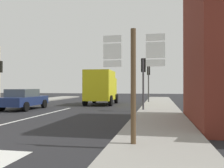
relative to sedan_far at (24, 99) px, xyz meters
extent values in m
plane|color=#232326|center=(2.85, -0.29, -0.76)|extent=(80.00, 80.00, 0.00)
cube|color=gray|center=(9.53, -2.29, -0.69)|extent=(2.67, 44.00, 0.14)
cube|color=silver|center=(2.85, -4.29, -0.75)|extent=(0.16, 12.00, 0.01)
cube|color=navy|center=(0.00, 0.07, -0.14)|extent=(1.83, 4.23, 0.60)
cube|color=#47515B|center=(0.00, -0.18, 0.43)|extent=(1.59, 2.13, 0.55)
cylinder|color=black|center=(-0.90, 1.40, -0.44)|extent=(0.23, 0.64, 0.64)
cylinder|color=black|center=(0.85, 1.44, -0.44)|extent=(0.23, 0.64, 0.64)
cylinder|color=black|center=(-0.85, -1.30, -0.44)|extent=(0.23, 0.64, 0.64)
cylinder|color=black|center=(0.90, -1.26, -0.44)|extent=(0.23, 0.64, 0.64)
cube|color=yellow|center=(4.37, 5.07, 0.99)|extent=(2.32, 3.77, 2.60)
cube|color=yellow|center=(4.29, 7.57, 0.69)|extent=(2.13, 1.37, 2.00)
cube|color=#47515B|center=(4.29, 7.62, 1.49)|extent=(1.76, 0.16, 0.70)
cylinder|color=black|center=(3.19, 7.48, -0.31)|extent=(0.31, 0.91, 0.90)
cylinder|color=black|center=(5.39, 7.55, -0.31)|extent=(0.31, 0.91, 0.90)
cylinder|color=black|center=(3.30, 4.08, -0.31)|extent=(0.31, 0.91, 0.90)
cylinder|color=black|center=(5.50, 4.15, -0.31)|extent=(0.31, 0.91, 0.90)
cylinder|color=brown|center=(8.85, -9.39, 0.84)|extent=(0.14, 0.14, 3.20)
cube|color=white|center=(8.27, -9.34, 2.20)|extent=(0.50, 0.03, 0.18)
cube|color=black|center=(8.27, -9.32, 2.20)|extent=(0.43, 0.01, 0.13)
cube|color=white|center=(8.27, -9.34, 1.86)|extent=(0.50, 0.03, 0.42)
cube|color=black|center=(8.27, -9.32, 1.86)|extent=(0.43, 0.01, 0.32)
cube|color=white|center=(8.27, -9.34, 1.52)|extent=(0.50, 0.03, 0.18)
cube|color=black|center=(8.27, -9.32, 1.52)|extent=(0.43, 0.01, 0.13)
cube|color=white|center=(9.43, -9.34, 2.20)|extent=(0.50, 0.03, 0.18)
cube|color=black|center=(9.43, -9.32, 2.20)|extent=(0.43, 0.01, 0.13)
cube|color=white|center=(9.43, -9.34, 1.86)|extent=(0.50, 0.03, 0.42)
cube|color=black|center=(9.43, -9.32, 1.86)|extent=(0.43, 0.01, 0.32)
cube|color=white|center=(9.43, -9.34, 1.52)|extent=(0.50, 0.03, 0.18)
cube|color=black|center=(9.43, -9.32, 1.52)|extent=(0.43, 0.01, 0.13)
cylinder|color=#47474C|center=(8.50, 0.16, 1.00)|extent=(0.12, 0.12, 3.52)
cube|color=black|center=(8.50, 0.36, 2.31)|extent=(0.30, 0.28, 0.90)
sphere|color=red|center=(8.50, 0.50, 2.58)|extent=(0.18, 0.18, 0.18)
sphere|color=#3C2303|center=(8.50, 0.50, 2.30)|extent=(0.18, 0.18, 0.18)
sphere|color=black|center=(8.50, 0.50, 2.02)|extent=(0.18, 0.18, 0.18)
cylinder|color=#47474C|center=(8.50, 8.21, 1.08)|extent=(0.12, 0.12, 3.69)
cube|color=black|center=(8.50, 8.41, 2.48)|extent=(0.30, 0.28, 0.90)
sphere|color=red|center=(8.50, 8.55, 2.75)|extent=(0.18, 0.18, 0.18)
sphere|color=#3C2303|center=(8.50, 8.55, 2.47)|extent=(0.18, 0.18, 0.18)
sphere|color=black|center=(8.50, 8.55, 2.19)|extent=(0.18, 0.18, 0.18)
cube|color=black|center=(-2.80, 1.18, 2.45)|extent=(0.30, 0.28, 0.90)
sphere|color=red|center=(-2.80, 1.32, 2.72)|extent=(0.18, 0.18, 0.18)
sphere|color=#3C2303|center=(-2.80, 1.32, 2.44)|extent=(0.18, 0.18, 0.18)
sphere|color=black|center=(-2.80, 1.32, 2.16)|extent=(0.18, 0.18, 0.18)
camera|label=1|loc=(9.52, -15.81, 0.90)|focal=38.83mm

